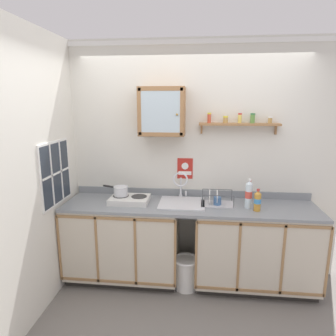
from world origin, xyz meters
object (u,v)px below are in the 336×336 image
(saucepan, at_px, (121,191))
(mug, at_px, (217,201))
(bottle_opaque_white_1, at_px, (249,193))
(dish_rack, at_px, (216,202))
(bottle_juice_amber_0, at_px, (258,201))
(warning_sign, at_px, (185,169))
(hot_plate_stove, at_px, (130,200))
(trash_bin, at_px, (186,272))
(bottle_water_clear_2, at_px, (249,194))
(wall_cabinet, at_px, (162,111))
(sink, at_px, (182,204))

(saucepan, relative_size, mug, 2.53)
(bottle_opaque_white_1, relative_size, dish_rack, 0.79)
(bottle_juice_amber_0, height_order, warning_sign, warning_sign)
(hot_plate_stove, relative_size, warning_sign, 1.78)
(saucepan, distance_m, bottle_opaque_white_1, 1.41)
(mug, bearing_deg, trash_bin, -156.45)
(bottle_opaque_white_1, xyz_separation_m, bottle_water_clear_2, (-0.03, -0.13, 0.02))
(bottle_opaque_white_1, bearing_deg, hot_plate_stove, -176.02)
(dish_rack, bearing_deg, bottle_water_clear_2, -10.78)
(mug, height_order, trash_bin, mug)
(saucepan, height_order, trash_bin, saucepan)
(saucepan, height_order, mug, saucepan)
(mug, bearing_deg, bottle_juice_amber_0, -16.04)
(bottle_opaque_white_1, relative_size, warning_sign, 1.15)
(wall_cabinet, height_order, warning_sign, wall_cabinet)
(saucepan, height_order, bottle_opaque_white_1, bottle_opaque_white_1)
(hot_plate_stove, bearing_deg, bottle_opaque_white_1, 3.98)
(sink, bearing_deg, wall_cabinet, 149.43)
(warning_sign, xyz_separation_m, trash_bin, (0.05, -0.44, -1.06))
(sink, relative_size, bottle_juice_amber_0, 2.13)
(bottle_water_clear_2, height_order, trash_bin, bottle_water_clear_2)
(bottle_juice_amber_0, distance_m, trash_bin, 1.10)
(saucepan, relative_size, bottle_opaque_white_1, 1.12)
(warning_sign, bearing_deg, bottle_opaque_white_1, -16.70)
(sink, height_order, bottle_juice_amber_0, sink)
(warning_sign, bearing_deg, saucepan, -158.26)
(mug, distance_m, warning_sign, 0.55)
(hot_plate_stove, height_order, wall_cabinet, wall_cabinet)
(trash_bin, bearing_deg, bottle_juice_amber_0, 2.00)
(bottle_water_clear_2, relative_size, trash_bin, 0.89)
(bottle_water_clear_2, height_order, warning_sign, warning_sign)
(sink, relative_size, wall_cabinet, 0.95)
(dish_rack, relative_size, wall_cabinet, 0.67)
(bottle_water_clear_2, bearing_deg, saucepan, 177.43)
(sink, height_order, bottle_water_clear_2, sink)
(sink, xyz_separation_m, dish_rack, (0.37, -0.02, 0.05))
(dish_rack, height_order, trash_bin, dish_rack)
(bottle_opaque_white_1, bearing_deg, warning_sign, 163.30)
(dish_rack, bearing_deg, saucepan, -179.99)
(sink, xyz_separation_m, hot_plate_stove, (-0.57, -0.04, 0.04))
(dish_rack, distance_m, warning_sign, 0.54)
(hot_plate_stove, distance_m, bottle_juice_amber_0, 1.36)
(saucepan, height_order, wall_cabinet, wall_cabinet)
(saucepan, bearing_deg, warning_sign, 21.74)
(hot_plate_stove, xyz_separation_m, trash_bin, (0.64, -0.14, -0.77))
(bottle_opaque_white_1, xyz_separation_m, dish_rack, (-0.35, -0.07, -0.09))
(bottle_juice_amber_0, bearing_deg, saucepan, 174.62)
(wall_cabinet, bearing_deg, bottle_juice_amber_0, -16.15)
(saucepan, height_order, warning_sign, warning_sign)
(hot_plate_stove, xyz_separation_m, dish_rack, (0.95, 0.02, 0.00))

